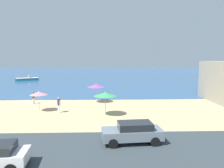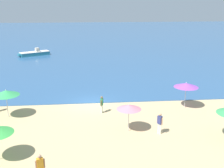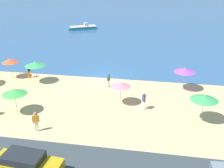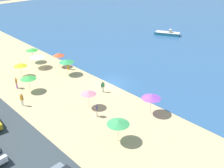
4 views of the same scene
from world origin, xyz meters
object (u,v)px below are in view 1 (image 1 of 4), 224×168
at_px(beach_umbrella_2, 96,86).
at_px(beach_umbrella_1, 105,94).
at_px(beach_umbrella_0, 39,93).
at_px(parked_car_4, 133,132).
at_px(skiff_nearshore, 27,79).
at_px(bather_0, 33,97).
at_px(bather_4, 59,104).

bearing_deg(beach_umbrella_2, beach_umbrella_1, -79.67).
xyz_separation_m(beach_umbrella_0, beach_umbrella_2, (6.27, 4.61, 0.25)).
relative_size(beach_umbrella_1, parked_car_4, 0.58).
bearing_deg(beach_umbrella_2, skiff_nearshore, 123.82).
bearing_deg(parked_car_4, bather_0, 129.62).
bearing_deg(skiff_nearshore, bather_4, -65.73).
bearing_deg(beach_umbrella_2, beach_umbrella_0, -143.72).
height_order(bather_4, parked_car_4, bather_4).
relative_size(beach_umbrella_0, bather_0, 1.41).
bearing_deg(beach_umbrella_0, bather_0, 115.73).
height_order(beach_umbrella_1, bather_4, beach_umbrella_1).
bearing_deg(bather_4, parked_car_4, -51.87).
relative_size(beach_umbrella_1, bather_4, 1.44).
distance_m(beach_umbrella_2, parked_car_4, 14.69).
bearing_deg(parked_car_4, skiff_nearshore, 117.49).
bearing_deg(bather_0, bather_4, -47.72).
bearing_deg(bather_0, skiff_nearshore, 110.68).
height_order(beach_umbrella_0, bather_4, beach_umbrella_0).
xyz_separation_m(beach_umbrella_0, skiff_nearshore, (-13.04, 33.43, -1.60)).
distance_m(beach_umbrella_0, bather_4, 2.68).
bearing_deg(skiff_nearshore, beach_umbrella_2, -56.18).
bearing_deg(skiff_nearshore, parked_car_4, -62.51).
bearing_deg(parked_car_4, beach_umbrella_2, 102.34).
relative_size(bather_4, parked_car_4, 0.40).
bearing_deg(beach_umbrella_1, parked_car_4, -75.93).
height_order(beach_umbrella_1, skiff_nearshore, beach_umbrella_1).
height_order(beach_umbrella_0, bather_0, beach_umbrella_0).
relative_size(beach_umbrella_0, beach_umbrella_1, 0.92).
bearing_deg(beach_umbrella_1, bather_0, 147.23).
bearing_deg(bather_0, parked_car_4, -50.38).
bearing_deg(beach_umbrella_2, bather_4, -126.43).
relative_size(beach_umbrella_2, skiff_nearshore, 0.45).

